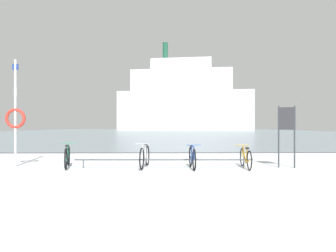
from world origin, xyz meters
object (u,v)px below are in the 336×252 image
(bicycle_0, at_px, (67,157))
(rescue_post, at_px, (15,115))
(bicycle_1, at_px, (145,156))
(bicycle_3, at_px, (246,158))
(ferry_ship, at_px, (184,101))
(info_sign, at_px, (287,126))
(bicycle_2, at_px, (192,157))

(bicycle_0, distance_m, rescue_post, 2.36)
(bicycle_1, distance_m, bicycle_3, 3.34)
(bicycle_1, bearing_deg, ferry_ship, 85.11)
(bicycle_1, xyz_separation_m, rescue_post, (-4.46, 0.40, 1.38))
(info_sign, bearing_deg, bicycle_0, 178.76)
(bicycle_0, relative_size, info_sign, 0.82)
(bicycle_2, distance_m, rescue_post, 6.22)
(bicycle_1, distance_m, ferry_ship, 77.29)
(bicycle_3, xyz_separation_m, info_sign, (1.38, 0.04, 1.07))
(rescue_post, bearing_deg, bicycle_0, -10.14)
(rescue_post, bearing_deg, bicycle_2, -5.84)
(ferry_ship, bearing_deg, bicycle_2, -93.71)
(bicycle_0, xyz_separation_m, ferry_ship, (9.14, 76.53, 8.04))
(bicycle_3, bearing_deg, bicycle_1, 177.59)
(bicycle_0, bearing_deg, info_sign, -1.24)
(bicycle_2, bearing_deg, bicycle_0, 176.13)
(bicycle_1, relative_size, rescue_post, 0.49)
(bicycle_0, distance_m, bicycle_3, 5.93)
(info_sign, bearing_deg, ferry_ship, 88.64)
(bicycle_0, relative_size, bicycle_2, 1.02)
(bicycle_3, relative_size, info_sign, 0.81)
(info_sign, xyz_separation_m, rescue_post, (-9.19, 0.49, 0.35))
(bicycle_3, relative_size, rescue_post, 0.46)
(bicycle_1, xyz_separation_m, info_sign, (4.72, -0.10, 1.03))
(info_sign, distance_m, ferry_ship, 77.03)
(bicycle_2, bearing_deg, info_sign, 2.24)
(info_sign, distance_m, rescue_post, 9.21)
(bicycle_1, bearing_deg, rescue_post, 174.93)
(rescue_post, bearing_deg, ferry_ship, 81.77)
(bicycle_3, bearing_deg, bicycle_0, 178.06)
(bicycle_1, height_order, ferry_ship, ferry_ship)
(bicycle_0, xyz_separation_m, info_sign, (7.31, -0.16, 1.04))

